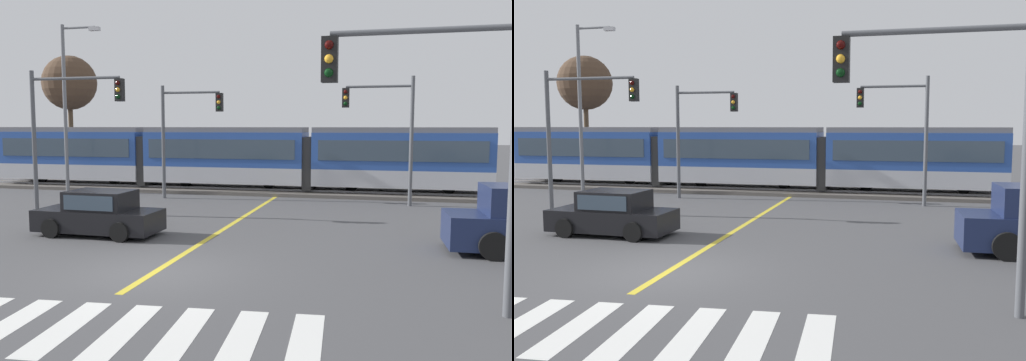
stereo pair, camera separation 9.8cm
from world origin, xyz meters
TOP-DOWN VIEW (x-y plane):
  - ground_plane at (0.00, 0.00)m, footprint 200.00×200.00m
  - track_bed at (0.00, 16.88)m, footprint 120.00×4.00m
  - rail_near at (0.00, 16.16)m, footprint 120.00×0.08m
  - rail_far at (0.00, 17.60)m, footprint 120.00×0.08m
  - light_rail_tram at (-3.25, 16.87)m, footprint 28.00×2.64m
  - crosswalk_stripe_3 at (-1.10, -4.03)m, footprint 0.79×2.84m
  - crosswalk_stripe_4 at (0.00, -3.94)m, footprint 0.79×2.84m
  - crosswalk_stripe_5 at (1.10, -3.85)m, footprint 0.79×2.84m
  - crosswalk_stripe_6 at (2.19, -3.77)m, footprint 0.79×2.84m
  - crosswalk_stripe_7 at (3.29, -3.68)m, footprint 0.79×2.84m
  - crosswalk_stripe_8 at (4.39, -3.59)m, footprint 0.79×2.84m
  - lane_centre_line at (0.00, 6.47)m, footprint 0.20×16.82m
  - sedan_crossing at (-3.79, 3.86)m, footprint 4.24×1.99m
  - traffic_light_far_right at (5.59, 13.31)m, footprint 3.25×0.38m
  - traffic_light_far_left at (-4.35, 13.14)m, footprint 3.25×0.38m
  - traffic_light_mid_left at (-7.35, 7.44)m, footprint 4.25×0.38m
  - traffic_light_near_right at (6.73, -1.40)m, footprint 3.75×0.38m
  - street_lamp_west at (-11.47, 14.16)m, footprint 2.32×0.28m
  - bare_tree_far_west at (-15.54, 20.71)m, footprint 3.65×3.65m

SIDE VIEW (x-z plane):
  - ground_plane at x=0.00m, z-range 0.00..0.00m
  - lane_centre_line at x=0.00m, z-range 0.00..0.01m
  - crosswalk_stripe_3 at x=-1.10m, z-range 0.00..0.01m
  - crosswalk_stripe_4 at x=0.00m, z-range 0.00..0.01m
  - crosswalk_stripe_5 at x=1.10m, z-range 0.00..0.01m
  - crosswalk_stripe_6 at x=2.19m, z-range 0.00..0.01m
  - crosswalk_stripe_7 at x=3.29m, z-range 0.00..0.01m
  - crosswalk_stripe_8 at x=4.39m, z-range 0.00..0.01m
  - track_bed at x=0.00m, z-range 0.00..0.18m
  - rail_near at x=0.00m, z-range 0.18..0.28m
  - rail_far at x=0.00m, z-range 0.18..0.28m
  - sedan_crossing at x=-3.79m, z-range -0.06..1.46m
  - light_rail_tram at x=-3.25m, z-range 0.33..3.76m
  - traffic_light_far_left at x=-4.35m, z-range 0.93..6.62m
  - traffic_light_far_right at x=5.59m, z-range 0.92..6.85m
  - traffic_light_near_right at x=6.73m, z-range 0.94..6.94m
  - traffic_light_mid_left at x=-7.35m, z-range 1.03..7.00m
  - street_lamp_west at x=-11.47m, z-range 0.60..9.74m
  - bare_tree_far_west at x=-15.54m, z-range 2.34..10.77m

